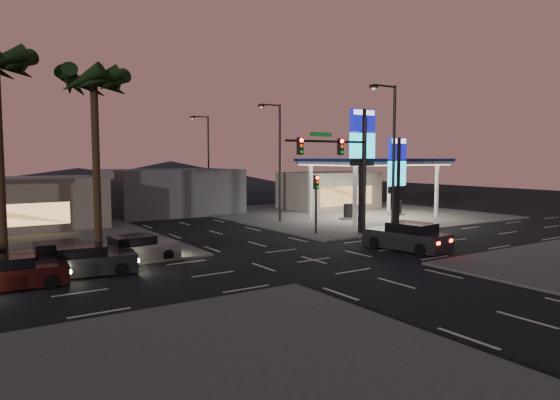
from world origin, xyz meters
TOP-DOWN VIEW (x-y plane):
  - ground at (0.00, 0.00)m, footprint 140.00×140.00m
  - corner_lot_ne at (16.00, 16.00)m, footprint 24.00×24.00m
  - gas_station at (16.00, 12.00)m, footprint 12.20×8.20m
  - convenience_store at (18.00, 21.00)m, footprint 10.00×6.00m
  - pylon_sign_tall at (8.50, 5.50)m, footprint 2.20×0.35m
  - pylon_sign_short at (11.00, 4.50)m, footprint 1.60×0.35m
  - traffic_signal_mast at (3.76, 1.99)m, footprint 6.10×0.39m
  - pedestal_signal at (5.50, 6.98)m, footprint 0.32×0.39m
  - streetlight_near at (6.79, 1.00)m, footprint 2.14×0.25m
  - streetlight_mid at (6.79, 14.00)m, footprint 2.14×0.25m
  - streetlight_far at (6.79, 28.00)m, footprint 2.14×0.25m
  - palm_a at (-9.00, 9.50)m, footprint 4.41×4.41m
  - building_far_mid at (2.00, 26.00)m, footprint 12.00×9.00m
  - hill_right at (15.00, 60.00)m, footprint 50.00×50.00m
  - hill_center at (0.00, 60.00)m, footprint 60.00×60.00m
  - car_lane_a_front at (-11.05, 3.06)m, footprint 4.55×2.31m
  - car_lane_a_mid at (-14.20, 2.28)m, footprint 4.33×1.99m
  - car_lane_b_front at (-8.13, 4.89)m, footprint 4.45×2.13m
  - car_lane_b_mid at (-11.78, 4.80)m, footprint 4.47×2.04m
  - suv_station at (6.51, -0.74)m, footprint 2.84×5.27m

SIDE VIEW (x-z plane):
  - ground at x=0.00m, z-range 0.00..0.00m
  - corner_lot_ne at x=16.00m, z-range 0.00..0.12m
  - car_lane_a_mid at x=-14.20m, z-range -0.05..1.34m
  - car_lane_b_front at x=-8.13m, z-range -0.05..1.36m
  - car_lane_b_mid at x=-11.78m, z-range -0.05..1.38m
  - car_lane_a_front at x=-11.05m, z-range -0.05..1.38m
  - suv_station at x=6.51m, z-range -0.06..1.61m
  - convenience_store at x=18.00m, z-range 0.00..4.00m
  - hill_center at x=0.00m, z-range 0.00..4.00m
  - building_far_mid at x=2.00m, z-range 0.00..4.40m
  - hill_right at x=15.00m, z-range 0.00..5.00m
  - pedestal_signal at x=5.50m, z-range 0.77..5.07m
  - pylon_sign_short at x=11.00m, z-range 1.16..8.16m
  - gas_station at x=16.00m, z-range 2.34..7.82m
  - traffic_signal_mast at x=3.76m, z-range 1.23..9.23m
  - streetlight_near at x=6.79m, z-range 0.72..10.72m
  - streetlight_mid at x=6.79m, z-range 0.72..10.72m
  - streetlight_far at x=6.79m, z-range 0.72..10.72m
  - pylon_sign_tall at x=8.50m, z-range 1.89..10.89m
  - palm_a at x=-9.00m, z-range 4.00..14.86m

